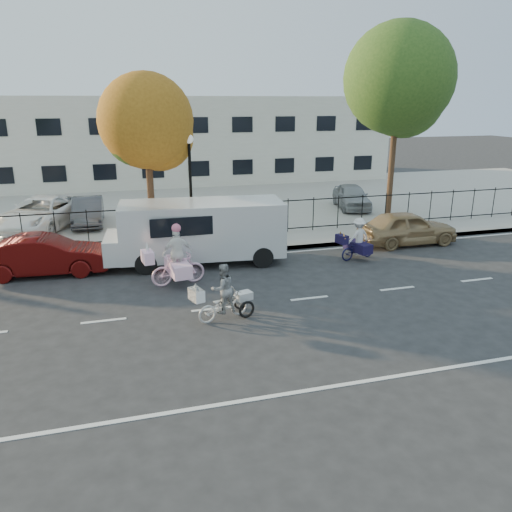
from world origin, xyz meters
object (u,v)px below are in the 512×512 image
object	(u,v)px
unicorn_bike	(177,263)
zebra_trike	(223,298)
bull_bike	(358,243)
lot_car_c	(88,211)
gold_sedan	(407,228)
lot_car_d	(352,196)
white_van	(199,230)
lamppost	(190,170)
lot_car_b	(42,213)
red_sedan	(45,255)

from	to	relation	value
unicorn_bike	zebra_trike	bearing A→B (deg)	-171.79
bull_bike	lot_car_c	size ratio (longest dim) A/B	0.46
zebra_trike	lot_car_c	distance (m)	12.49
gold_sedan	lot_car_d	xyz separation A→B (m)	(0.71, 6.60, 0.09)
bull_bike	white_van	bearing A→B (deg)	64.32
white_van	gold_sedan	size ratio (longest dim) A/B	1.59
lamppost	unicorn_bike	world-z (taller)	lamppost
bull_bike	lot_car_d	size ratio (longest dim) A/B	0.46
lot_car_c	zebra_trike	bearing A→B (deg)	-71.30
bull_bike	lot_car_c	distance (m)	12.70
zebra_trike	lot_car_b	size ratio (longest dim) A/B	0.36
zebra_trike	unicorn_bike	distance (m)	3.14
unicorn_bike	white_van	bearing A→B (deg)	-35.70
bull_bike	lot_car_b	distance (m)	14.07
lot_car_d	gold_sedan	bearing A→B (deg)	-83.65
red_sedan	lot_car_c	size ratio (longest dim) A/B	1.10
zebra_trike	bull_bike	distance (m)	7.17
zebra_trike	lot_car_c	bearing A→B (deg)	0.73
lamppost	lot_car_b	size ratio (longest dim) A/B	0.83
unicorn_bike	bull_bike	bearing A→B (deg)	-90.44
unicorn_bike	red_sedan	size ratio (longest dim) A/B	0.49
white_van	zebra_trike	bearing A→B (deg)	-87.30
unicorn_bike	bull_bike	xyz separation A→B (m)	(6.87, 0.92, -0.12)
lamppost	bull_bike	distance (m)	7.17
bull_bike	lot_car_c	bearing A→B (deg)	37.16
gold_sedan	lot_car_d	world-z (taller)	lot_car_d
lot_car_b	white_van	bearing A→B (deg)	-25.44
bull_bike	lot_car_d	distance (m)	8.69
gold_sedan	white_van	bearing A→B (deg)	91.17
zebra_trike	red_sedan	xyz separation A→B (m)	(-5.09, 5.24, 0.07)
gold_sedan	lot_car_c	size ratio (longest dim) A/B	1.09
lamppost	lot_car_b	bearing A→B (deg)	147.83
lot_car_b	lot_car_c	xyz separation A→B (m)	(1.97, 0.41, -0.10)
gold_sedan	lot_car_b	distance (m)	16.05
gold_sedan	bull_bike	bearing A→B (deg)	114.49
unicorn_bike	red_sedan	bearing A→B (deg)	54.08
bull_bike	red_sedan	distance (m)	11.16
bull_bike	unicorn_bike	bearing A→B (deg)	83.40
lot_car_c	lamppost	bearing A→B (deg)	-45.13
lamppost	lot_car_c	world-z (taller)	lamppost
unicorn_bike	lot_car_d	distance (m)	13.71
lot_car_d	zebra_trike	bearing A→B (deg)	-116.59
lamppost	red_sedan	distance (m)	6.35
lamppost	lot_car_b	world-z (taller)	lamppost
lamppost	white_van	xyz separation A→B (m)	(-0.10, -2.43, -1.86)
white_van	lot_car_d	size ratio (longest dim) A/B	1.72
lot_car_c	white_van	bearing A→B (deg)	-58.10
zebra_trike	lot_car_b	xyz separation A→B (m)	(-5.90, 11.45, 0.26)
lot_car_d	unicorn_bike	bearing A→B (deg)	-127.45
red_sedan	lot_car_b	xyz separation A→B (m)	(-0.81, 6.21, 0.19)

